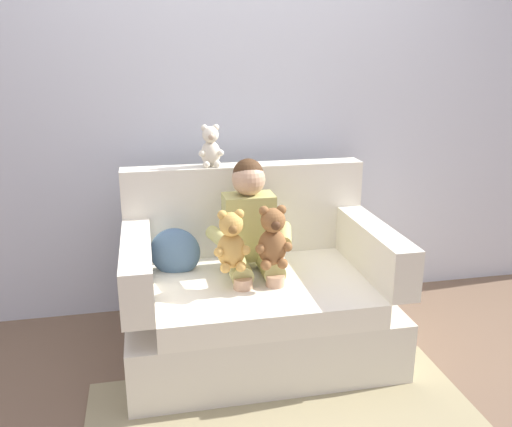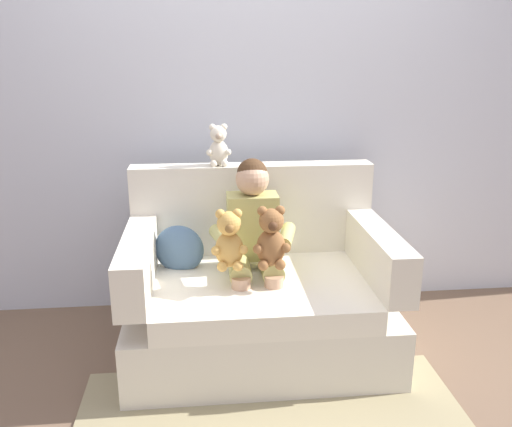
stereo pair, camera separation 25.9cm
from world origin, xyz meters
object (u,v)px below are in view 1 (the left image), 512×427
(armchair, at_px, (256,296))
(plush_honey, at_px, (231,242))
(throw_pillow, at_px, (175,252))
(seated_child, at_px, (251,233))
(plush_cream_on_backrest, at_px, (211,147))
(plush_brown, at_px, (273,238))

(armchair, height_order, plush_honey, armchair)
(armchair, xyz_separation_m, throw_pillow, (-0.40, 0.12, 0.23))
(seated_child, height_order, plush_honey, seated_child)
(seated_child, distance_m, plush_honey, 0.24)
(seated_child, bearing_deg, throw_pillow, 158.96)
(plush_honey, bearing_deg, throw_pillow, 138.73)
(seated_child, bearing_deg, armchair, -59.85)
(seated_child, distance_m, plush_cream_on_backrest, 0.52)
(seated_child, height_order, throw_pillow, seated_child)
(plush_honey, distance_m, plush_brown, 0.20)
(seated_child, height_order, plush_brown, seated_child)
(plush_cream_on_backrest, relative_size, throw_pillow, 0.87)
(plush_brown, distance_m, plush_cream_on_backrest, 0.65)
(plush_honey, xyz_separation_m, plush_brown, (0.20, -0.00, 0.00))
(armchair, relative_size, plush_honey, 4.55)
(armchair, relative_size, plush_brown, 4.40)
(armchair, relative_size, throw_pillow, 5.11)
(armchair, distance_m, plush_honey, 0.44)
(armchair, xyz_separation_m, seated_child, (-0.02, 0.03, 0.34))
(armchair, bearing_deg, plush_honey, -132.51)
(plush_brown, xyz_separation_m, throw_pillow, (-0.45, 0.30, -0.15))
(plush_honey, height_order, throw_pillow, plush_honey)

